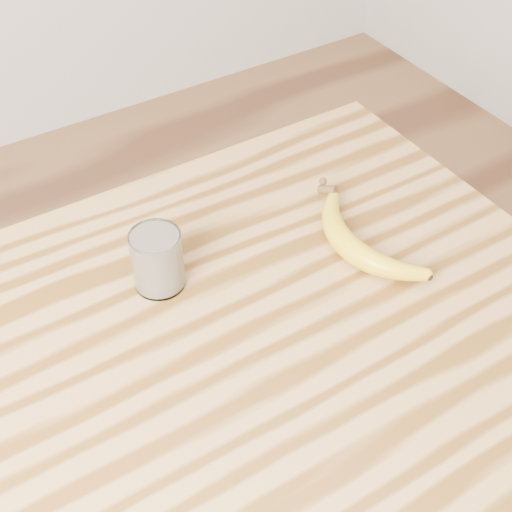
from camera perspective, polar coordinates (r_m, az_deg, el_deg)
room at (r=0.71m, az=-7.55°, el=15.10°), size 4.04×4.04×2.70m
table at (r=1.11m, az=-4.75°, el=-12.04°), size 1.20×0.80×0.90m
smoothie_glass at (r=1.07m, az=-7.89°, el=-0.29°), size 0.08×0.08×0.10m
banana at (r=1.13m, az=7.47°, el=0.63°), size 0.14×0.34×0.04m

